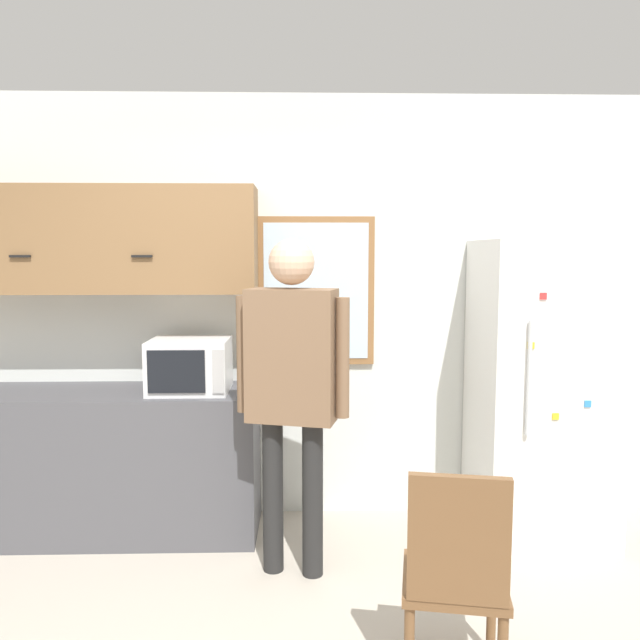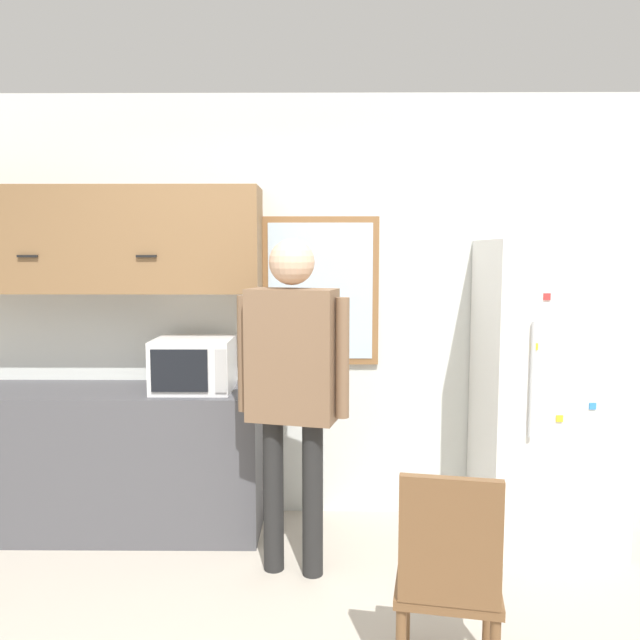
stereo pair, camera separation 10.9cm
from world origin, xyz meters
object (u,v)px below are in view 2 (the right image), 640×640
(microwave, at_px, (194,365))
(person, at_px, (292,371))
(refrigerator, at_px, (546,391))
(chair, at_px, (448,574))

(microwave, height_order, person, person)
(refrigerator, bearing_deg, person, -163.43)
(person, relative_size, chair, 1.96)
(microwave, bearing_deg, person, -38.41)
(microwave, distance_m, refrigerator, 2.11)
(person, relative_size, refrigerator, 1.00)
(person, bearing_deg, refrigerator, 30.83)
(microwave, xyz_separation_m, person, (0.62, -0.49, 0.06))
(refrigerator, bearing_deg, microwave, 178.68)
(microwave, relative_size, chair, 0.51)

